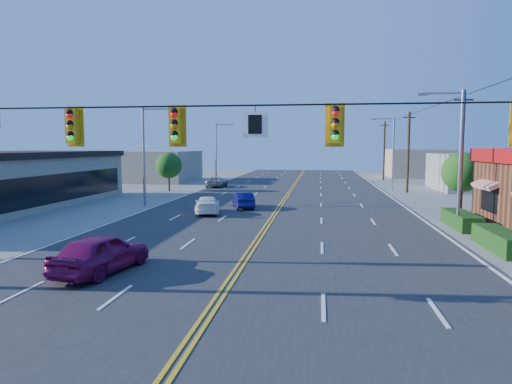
# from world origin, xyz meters

# --- Properties ---
(ground) EXTENTS (160.00, 160.00, 0.00)m
(ground) POSITION_xyz_m (0.00, 0.00, 0.00)
(ground) COLOR gray
(ground) RESTS_ON ground
(road) EXTENTS (20.00, 120.00, 0.06)m
(road) POSITION_xyz_m (0.00, 20.00, 0.03)
(road) COLOR #2D2D30
(road) RESTS_ON ground
(signal_span) EXTENTS (24.32, 0.34, 9.00)m
(signal_span) POSITION_xyz_m (-0.12, 0.00, 4.89)
(signal_span) COLOR #47301E
(signal_span) RESTS_ON ground
(streetlight_se) EXTENTS (2.55, 0.25, 8.00)m
(streetlight_se) POSITION_xyz_m (10.79, 14.00, 4.51)
(streetlight_se) COLOR gray
(streetlight_se) RESTS_ON ground
(streetlight_ne) EXTENTS (2.55, 0.25, 8.00)m
(streetlight_ne) POSITION_xyz_m (10.79, 38.00, 4.51)
(streetlight_ne) COLOR gray
(streetlight_ne) RESTS_ON ground
(streetlight_sw) EXTENTS (2.55, 0.25, 8.00)m
(streetlight_sw) POSITION_xyz_m (-10.79, 22.00, 4.51)
(streetlight_sw) COLOR gray
(streetlight_sw) RESTS_ON ground
(streetlight_nw) EXTENTS (2.55, 0.25, 8.00)m
(streetlight_nw) POSITION_xyz_m (-10.79, 48.00, 4.51)
(streetlight_nw) COLOR gray
(streetlight_nw) RESTS_ON ground
(utility_pole_near) EXTENTS (0.28, 0.28, 8.40)m
(utility_pole_near) POSITION_xyz_m (12.20, 18.00, 4.20)
(utility_pole_near) COLOR #47301E
(utility_pole_near) RESTS_ON ground
(utility_pole_mid) EXTENTS (0.28, 0.28, 8.40)m
(utility_pole_mid) POSITION_xyz_m (12.20, 36.00, 4.20)
(utility_pole_mid) COLOR #47301E
(utility_pole_mid) RESTS_ON ground
(utility_pole_far) EXTENTS (0.28, 0.28, 8.40)m
(utility_pole_far) POSITION_xyz_m (12.20, 54.00, 4.20)
(utility_pole_far) COLOR #47301E
(utility_pole_far) RESTS_ON ground
(tree_kfc_rear) EXTENTS (2.94, 2.94, 4.41)m
(tree_kfc_rear) POSITION_xyz_m (13.50, 22.00, 2.93)
(tree_kfc_rear) COLOR #47301E
(tree_kfc_rear) RESTS_ON ground
(tree_west) EXTENTS (2.80, 2.80, 4.20)m
(tree_west) POSITION_xyz_m (-13.00, 34.00, 2.79)
(tree_west) COLOR #47301E
(tree_west) RESTS_ON ground
(bld_east_mid) EXTENTS (12.00, 10.00, 4.00)m
(bld_east_mid) POSITION_xyz_m (22.00, 40.00, 2.00)
(bld_east_mid) COLOR gray
(bld_east_mid) RESTS_ON ground
(bld_west_far) EXTENTS (11.00, 12.00, 4.20)m
(bld_west_far) POSITION_xyz_m (-20.00, 48.00, 2.10)
(bld_west_far) COLOR tan
(bld_west_far) RESTS_ON ground
(bld_east_far) EXTENTS (10.00, 10.00, 4.40)m
(bld_east_far) POSITION_xyz_m (19.00, 62.00, 2.20)
(bld_east_far) COLOR tan
(bld_east_far) RESTS_ON ground
(car_magenta) EXTENTS (2.57, 4.68, 1.51)m
(car_magenta) POSITION_xyz_m (-5.04, 2.64, 0.75)
(car_magenta) COLOR #790D4C
(car_magenta) RESTS_ON ground
(car_blue) EXTENTS (2.39, 3.95, 1.23)m
(car_blue) POSITION_xyz_m (-2.77, 21.37, 0.62)
(car_blue) COLOR #100F59
(car_blue) RESTS_ON ground
(car_white) EXTENTS (2.58, 4.47, 1.22)m
(car_white) POSITION_xyz_m (-4.81, 18.15, 0.61)
(car_white) COLOR white
(car_white) RESTS_ON ground
(car_silver) EXTENTS (2.07, 4.41, 1.22)m
(car_silver) POSITION_xyz_m (-8.93, 39.30, 0.61)
(car_silver) COLOR #9D9DA1
(car_silver) RESTS_ON ground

